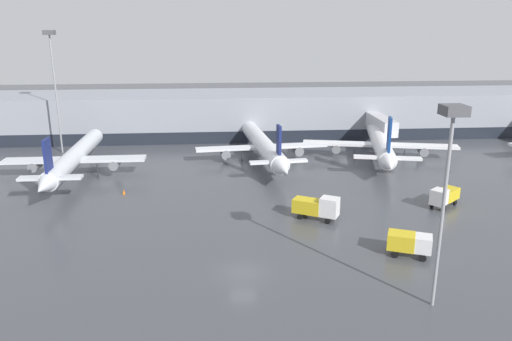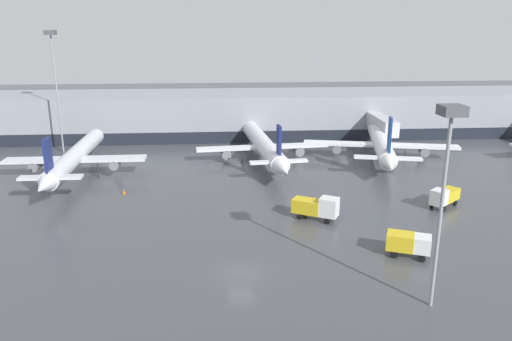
{
  "view_description": "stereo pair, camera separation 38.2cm",
  "coord_description": "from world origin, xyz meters",
  "px_view_note": "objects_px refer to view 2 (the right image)",
  "views": [
    {
      "loc": [
        -2.18,
        -43.04,
        23.0
      ],
      "look_at": [
        3.22,
        24.41,
        3.0
      ],
      "focal_mm": 35.0,
      "sensor_mm": 36.0,
      "label": 1
    },
    {
      "loc": [
        -1.8,
        -43.07,
        23.0
      ],
      "look_at": [
        3.22,
        24.41,
        3.0
      ],
      "focal_mm": 35.0,
      "sensor_mm": 36.0,
      "label": 2
    }
  ],
  "objects_px": {
    "service_truck_1": "(408,243)",
    "traffic_cone_1": "(58,179)",
    "apron_light_mast_2": "(448,150)",
    "service_truck_3": "(444,196)",
    "parked_jet_1": "(75,157)",
    "parked_jet_4": "(380,142)",
    "apron_light_mast_1": "(53,60)",
    "service_truck_0": "(317,207)",
    "parked_jet_3": "(263,144)",
    "traffic_cone_0": "(124,191)"
  },
  "relations": [
    {
      "from": "service_truck_1",
      "to": "traffic_cone_1",
      "type": "height_order",
      "value": "service_truck_1"
    },
    {
      "from": "apron_light_mast_2",
      "to": "service_truck_3",
      "type": "bearing_deg",
      "value": 63.64
    },
    {
      "from": "parked_jet_1",
      "to": "service_truck_1",
      "type": "relative_size",
      "value": 7.15
    },
    {
      "from": "parked_jet_4",
      "to": "traffic_cone_1",
      "type": "relative_size",
      "value": 47.71
    },
    {
      "from": "service_truck_3",
      "to": "apron_light_mast_1",
      "type": "xyz_separation_m",
      "value": [
        -57.97,
        33.38,
        15.34
      ]
    },
    {
      "from": "parked_jet_1",
      "to": "service_truck_0",
      "type": "bearing_deg",
      "value": -121.09
    },
    {
      "from": "parked_jet_3",
      "to": "service_truck_1",
      "type": "bearing_deg",
      "value": -168.96
    },
    {
      "from": "parked_jet_4",
      "to": "apron_light_mast_2",
      "type": "distance_m",
      "value": 50.12
    },
    {
      "from": "parked_jet_1",
      "to": "service_truck_0",
      "type": "distance_m",
      "value": 39.44
    },
    {
      "from": "parked_jet_3",
      "to": "traffic_cone_1",
      "type": "xyz_separation_m",
      "value": [
        -31.97,
        -9.96,
        -2.52
      ]
    },
    {
      "from": "apron_light_mast_2",
      "to": "parked_jet_4",
      "type": "bearing_deg",
      "value": 77.34
    },
    {
      "from": "service_truck_3",
      "to": "traffic_cone_1",
      "type": "bearing_deg",
      "value": -55.21
    },
    {
      "from": "traffic_cone_1",
      "to": "service_truck_0",
      "type": "bearing_deg",
      "value": -26.62
    },
    {
      "from": "service_truck_0",
      "to": "apron_light_mast_1",
      "type": "xyz_separation_m",
      "value": [
        -40.62,
        36.4,
        15.21
      ]
    },
    {
      "from": "traffic_cone_0",
      "to": "apron_light_mast_2",
      "type": "xyz_separation_m",
      "value": [
        31.16,
        -31.26,
        13.25
      ]
    },
    {
      "from": "service_truck_1",
      "to": "apron_light_mast_2",
      "type": "bearing_deg",
      "value": -76.0
    },
    {
      "from": "parked_jet_3",
      "to": "service_truck_3",
      "type": "distance_m",
      "value": 33.04
    },
    {
      "from": "service_truck_0",
      "to": "service_truck_3",
      "type": "xyz_separation_m",
      "value": [
        17.35,
        3.02,
        -0.13
      ]
    },
    {
      "from": "service_truck_3",
      "to": "apron_light_mast_2",
      "type": "bearing_deg",
      "value": 24.19
    },
    {
      "from": "service_truck_3",
      "to": "parked_jet_3",
      "type": "bearing_deg",
      "value": -88.81
    },
    {
      "from": "parked_jet_4",
      "to": "traffic_cone_0",
      "type": "distance_m",
      "value": 45.09
    },
    {
      "from": "parked_jet_3",
      "to": "parked_jet_4",
      "type": "height_order",
      "value": "parked_jet_4"
    },
    {
      "from": "parked_jet_1",
      "to": "service_truck_0",
      "type": "xyz_separation_m",
      "value": [
        33.88,
        -20.14,
        -1.63
      ]
    },
    {
      "from": "service_truck_0",
      "to": "service_truck_1",
      "type": "xyz_separation_m",
      "value": [
        7.47,
        -10.53,
        -0.16
      ]
    },
    {
      "from": "parked_jet_1",
      "to": "traffic_cone_1",
      "type": "relative_size",
      "value": 46.65
    },
    {
      "from": "service_truck_0",
      "to": "traffic_cone_0",
      "type": "relative_size",
      "value": 8.14
    },
    {
      "from": "traffic_cone_0",
      "to": "traffic_cone_1",
      "type": "height_order",
      "value": "traffic_cone_1"
    },
    {
      "from": "service_truck_3",
      "to": "parked_jet_1",
      "type": "bearing_deg",
      "value": -57.93
    },
    {
      "from": "parked_jet_4",
      "to": "service_truck_3",
      "type": "xyz_separation_m",
      "value": [
        0.61,
        -24.9,
        -1.36
      ]
    },
    {
      "from": "parked_jet_4",
      "to": "service_truck_3",
      "type": "distance_m",
      "value": 24.94
    },
    {
      "from": "service_truck_1",
      "to": "apron_light_mast_2",
      "type": "height_order",
      "value": "apron_light_mast_2"
    },
    {
      "from": "traffic_cone_0",
      "to": "apron_light_mast_1",
      "type": "bearing_deg",
      "value": 121.77
    },
    {
      "from": "parked_jet_3",
      "to": "traffic_cone_0",
      "type": "height_order",
      "value": "parked_jet_3"
    },
    {
      "from": "parked_jet_4",
      "to": "service_truck_1",
      "type": "height_order",
      "value": "parked_jet_4"
    },
    {
      "from": "traffic_cone_0",
      "to": "traffic_cone_1",
      "type": "bearing_deg",
      "value": 148.61
    },
    {
      "from": "parked_jet_1",
      "to": "traffic_cone_0",
      "type": "relative_size",
      "value": 48.65
    },
    {
      "from": "parked_jet_3",
      "to": "apron_light_mast_1",
      "type": "distance_m",
      "value": 39.93
    },
    {
      "from": "service_truck_3",
      "to": "apron_light_mast_1",
      "type": "bearing_deg",
      "value": -69.39
    },
    {
      "from": "service_truck_0",
      "to": "service_truck_1",
      "type": "relative_size",
      "value": 1.2
    },
    {
      "from": "traffic_cone_1",
      "to": "parked_jet_1",
      "type": "bearing_deg",
      "value": 42.17
    },
    {
      "from": "parked_jet_1",
      "to": "traffic_cone_1",
      "type": "bearing_deg",
      "value": 131.81
    },
    {
      "from": "service_truck_1",
      "to": "service_truck_3",
      "type": "height_order",
      "value": "service_truck_3"
    },
    {
      "from": "parked_jet_4",
      "to": "service_truck_3",
      "type": "relative_size",
      "value": 6.93
    },
    {
      "from": "parked_jet_3",
      "to": "parked_jet_4",
      "type": "xyz_separation_m",
      "value": [
        20.89,
        -0.15,
        -0.01
      ]
    },
    {
      "from": "parked_jet_3",
      "to": "traffic_cone_0",
      "type": "xyz_separation_m",
      "value": [
        -20.99,
        -16.66,
        -2.53
      ]
    },
    {
      "from": "parked_jet_1",
      "to": "traffic_cone_0",
      "type": "height_order",
      "value": "parked_jet_1"
    },
    {
      "from": "apron_light_mast_1",
      "to": "apron_light_mast_2",
      "type": "bearing_deg",
      "value": -50.34
    },
    {
      "from": "service_truck_3",
      "to": "apron_light_mast_2",
      "type": "distance_m",
      "value": 28.24
    },
    {
      "from": "service_truck_0",
      "to": "service_truck_1",
      "type": "height_order",
      "value": "service_truck_0"
    },
    {
      "from": "traffic_cone_1",
      "to": "service_truck_3",
      "type": "bearing_deg",
      "value": -15.76
    }
  ]
}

